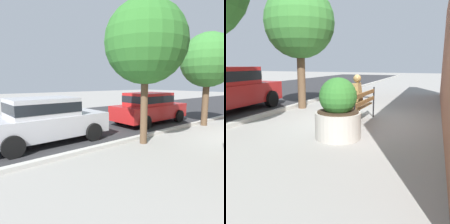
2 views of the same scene
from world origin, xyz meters
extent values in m
plane|color=gray|center=(0.00, 0.00, 0.00)|extent=(80.00, 80.00, 0.00)
cube|color=#B2AFA8|center=(0.00, 2.90, 0.06)|extent=(60.00, 0.20, 0.12)
cube|color=brown|center=(-0.17, -0.22, 0.45)|extent=(1.70, 0.16, 0.04)
cube|color=brown|center=(-0.16, -0.04, 0.45)|extent=(1.70, 0.16, 0.04)
cube|color=brown|center=(-0.16, 0.14, 0.45)|extent=(1.70, 0.16, 0.04)
cube|color=brown|center=(-0.17, -0.31, 0.62)|extent=(1.70, 0.08, 0.11)
cube|color=brown|center=(-0.17, -0.31, 0.84)|extent=(1.70, 0.08, 0.11)
cylinder|color=black|center=(-1.04, 0.19, 0.23)|extent=(0.04, 0.04, 0.45)
cylinder|color=black|center=(-1.05, -0.28, 0.47)|extent=(0.04, 0.04, 0.95)
cube|color=black|center=(-1.04, -0.01, 0.62)|extent=(0.05, 0.48, 0.03)
cylinder|color=black|center=(0.72, 0.14, 0.23)|extent=(0.04, 0.04, 0.45)
cylinder|color=black|center=(0.71, -0.33, 0.47)|extent=(0.04, 0.04, 0.95)
cube|color=black|center=(0.71, -0.06, 0.62)|extent=(0.05, 0.48, 0.03)
cube|color=olive|center=(-0.26, 0.02, 0.56)|extent=(0.35, 0.33, 0.16)
cube|color=olive|center=(-0.26, -0.08, 0.88)|extent=(0.37, 0.30, 0.55)
sphere|color=olive|center=(-0.26, -0.09, 1.26)|extent=(0.22, 0.22, 0.22)
cylinder|color=olive|center=(-0.48, -0.07, 0.83)|extent=(0.10, 0.18, 0.29)
cylinder|color=olive|center=(-0.49, 0.07, 0.66)|extent=(0.09, 0.27, 0.10)
cylinder|color=olive|center=(-0.04, -0.05, 0.83)|extent=(0.10, 0.18, 0.29)
cylinder|color=olive|center=(-0.03, 0.09, 0.66)|extent=(0.09, 0.27, 0.10)
cylinder|color=olive|center=(-0.36, 0.16, 0.52)|extent=(0.14, 0.37, 0.14)
cylinder|color=olive|center=(-0.36, 0.34, 0.25)|extent=(0.11, 0.11, 0.50)
cube|color=olive|center=(-0.37, 0.40, 0.04)|extent=(0.12, 0.24, 0.07)
cylinder|color=olive|center=(-0.18, 0.17, 0.52)|extent=(0.14, 0.37, 0.14)
cylinder|color=olive|center=(-0.18, 0.34, 0.25)|extent=(0.11, 0.11, 0.50)
cube|color=olive|center=(-0.19, 0.40, 0.04)|extent=(0.12, 0.24, 0.07)
cube|color=olive|center=(-0.06, 0.45, 0.08)|extent=(0.29, 0.19, 0.16)
cylinder|color=#A8A399|center=(-1.75, -0.13, 0.30)|extent=(1.04, 1.04, 0.59)
cylinder|color=#38281C|center=(-1.75, -0.13, 0.61)|extent=(0.93, 0.93, 0.03)
sphere|color=#2D6B28|center=(-1.75, -0.13, 0.95)|extent=(0.84, 0.84, 0.84)
cylinder|color=brown|center=(1.19, 2.55, 1.11)|extent=(0.29, 0.29, 2.22)
sphere|color=#387A33|center=(1.19, 2.55, 3.10)|extent=(2.52, 2.52, 2.52)
cube|color=#B21E1E|center=(-0.41, 4.61, 0.61)|extent=(4.11, 1.74, 0.70)
cylinder|color=black|center=(0.92, 5.48, 0.32)|extent=(0.64, 0.23, 0.64)
cylinder|color=black|center=(0.93, 3.78, 0.32)|extent=(0.64, 0.23, 0.64)
camera|label=1|loc=(-8.46, -2.10, 2.05)|focal=32.67mm
camera|label=2|loc=(-6.56, -2.10, 1.65)|focal=38.14mm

